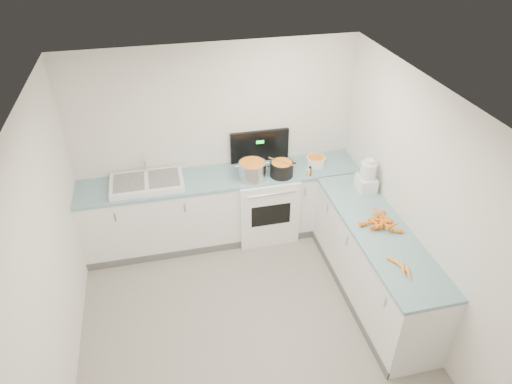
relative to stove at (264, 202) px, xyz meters
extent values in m
cube|color=white|center=(-0.55, 0.01, -0.02)|extent=(3.50, 0.60, 0.90)
cube|color=#7BA7AE|center=(-0.55, 0.01, 0.45)|extent=(3.50, 0.62, 0.04)
cube|color=white|center=(0.90, -1.39, -0.02)|extent=(0.60, 2.20, 0.90)
cube|color=#7BA7AE|center=(0.90, -1.39, 0.45)|extent=(0.62, 2.20, 0.04)
cube|color=white|center=(0.00, -0.01, -0.02)|extent=(0.76, 0.65, 0.90)
cube|color=black|center=(0.00, 0.29, 0.68)|extent=(0.76, 0.05, 0.42)
cube|color=white|center=(-1.45, 0.01, 0.50)|extent=(0.86, 0.52, 0.07)
cube|color=slate|center=(-1.65, 0.01, 0.54)|extent=(0.36, 0.42, 0.01)
cube|color=slate|center=(-1.25, 0.01, 0.54)|extent=(0.36, 0.42, 0.01)
cylinder|color=silver|center=(-1.45, 0.23, 0.66)|extent=(0.03, 0.03, 0.24)
cylinder|color=silver|center=(-0.19, -0.12, 0.57)|extent=(0.34, 0.34, 0.24)
cylinder|color=black|center=(0.18, -0.14, 0.55)|extent=(0.37, 0.37, 0.20)
cylinder|color=#AD7A47|center=(0.18, -0.14, 0.66)|extent=(0.27, 0.29, 0.02)
cylinder|color=white|center=(0.67, 0.01, 0.52)|extent=(0.25, 0.25, 0.11)
cylinder|color=#593319|center=(0.52, -0.22, 0.52)|extent=(0.05, 0.05, 0.11)
cylinder|color=#E5B266|center=(0.51, -0.21, 0.51)|extent=(0.05, 0.05, 0.09)
cube|color=white|center=(1.05, -0.68, 0.55)|extent=(0.21, 0.25, 0.18)
cylinder|color=silver|center=(1.05, -0.68, 0.74)|extent=(0.19, 0.19, 0.19)
cylinder|color=white|center=(1.05, -0.68, 0.85)|extent=(0.11, 0.11, 0.04)
cone|color=orange|center=(0.88, -1.31, 0.49)|extent=(0.10, 0.18, 0.05)
cone|color=orange|center=(0.88, -1.34, 0.49)|extent=(0.18, 0.17, 0.05)
cone|color=orange|center=(0.79, -1.30, 0.49)|extent=(0.19, 0.07, 0.05)
cone|color=orange|center=(0.98, -1.20, 0.49)|extent=(0.18, 0.13, 0.05)
cone|color=orange|center=(0.94, -1.34, 0.49)|extent=(0.13, 0.17, 0.05)
cone|color=orange|center=(1.01, -1.49, 0.49)|extent=(0.17, 0.09, 0.05)
cone|color=orange|center=(0.98, -1.24, 0.49)|extent=(0.16, 0.15, 0.05)
cone|color=orange|center=(0.97, -1.35, 0.49)|extent=(0.17, 0.14, 0.04)
cone|color=orange|center=(1.01, -1.24, 0.49)|extent=(0.11, 0.20, 0.04)
cone|color=orange|center=(0.96, -1.32, 0.48)|extent=(0.21, 0.04, 0.04)
cone|color=orange|center=(1.01, -1.25, 0.49)|extent=(0.09, 0.22, 0.04)
cone|color=orange|center=(0.93, -1.34, 0.51)|extent=(0.13, 0.19, 0.04)
cone|color=orange|center=(1.00, -1.45, 0.54)|extent=(0.18, 0.09, 0.05)
cone|color=orange|center=(0.95, -1.40, 0.51)|extent=(0.10, 0.21, 0.04)
cone|color=orange|center=(0.92, -1.33, 0.53)|extent=(0.16, 0.13, 0.04)
cone|color=orange|center=(0.91, -1.39, 0.52)|extent=(0.17, 0.10, 0.04)
cone|color=orange|center=(0.93, -1.34, 0.52)|extent=(0.14, 0.20, 0.04)
cone|color=orange|center=(0.85, -1.39, 0.51)|extent=(0.18, 0.05, 0.04)
cone|color=orange|center=(0.93, -1.19, 0.52)|extent=(0.09, 0.17, 0.05)
cone|color=orange|center=(0.86, -1.39, 0.51)|extent=(0.19, 0.09, 0.04)
cone|color=orange|center=(0.84, -2.09, 0.49)|extent=(0.09, 0.18, 0.04)
cone|color=orange|center=(0.82, -2.03, 0.49)|extent=(0.09, 0.17, 0.04)
cone|color=orange|center=(0.83, -1.97, 0.49)|extent=(0.07, 0.17, 0.04)
cone|color=orange|center=(0.80, -1.91, 0.49)|extent=(0.11, 0.17, 0.04)
cube|color=tan|center=(-1.58, 0.07, 0.54)|extent=(0.02, 0.04, 0.00)
cube|color=tan|center=(-1.55, -0.02, 0.54)|extent=(0.03, 0.05, 0.00)
cube|color=tan|center=(-1.75, -0.05, 0.54)|extent=(0.01, 0.04, 0.00)
cube|color=tan|center=(-1.74, 0.02, 0.55)|extent=(0.04, 0.01, 0.00)
cube|color=tan|center=(-1.55, 0.05, 0.54)|extent=(0.02, 0.03, 0.00)
cube|color=tan|center=(-1.73, -0.03, 0.54)|extent=(0.03, 0.05, 0.00)
cube|color=tan|center=(-1.70, -0.04, 0.54)|extent=(0.02, 0.03, 0.00)
cube|color=tan|center=(-1.62, -0.07, 0.54)|extent=(0.01, 0.04, 0.00)
cube|color=tan|center=(-1.62, -0.02, 0.54)|extent=(0.04, 0.03, 0.00)
cube|color=tan|center=(-1.68, 0.07, 0.54)|extent=(0.03, 0.05, 0.00)
cube|color=tan|center=(-1.69, 0.03, 0.54)|extent=(0.04, 0.02, 0.00)
camera|label=1|loc=(-1.21, -4.74, 3.45)|focal=32.00mm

